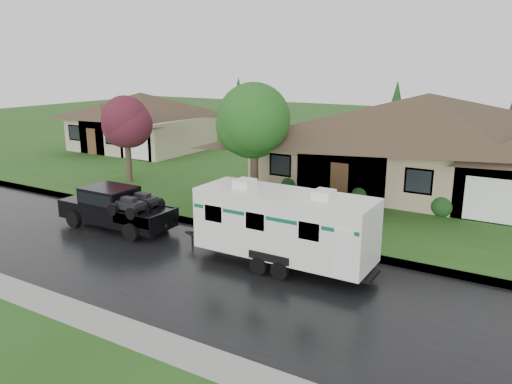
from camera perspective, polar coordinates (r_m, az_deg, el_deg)
ground at (r=19.24m, az=2.79°, el=-8.22°), size 140.00×140.00×0.00m
road at (r=17.64m, az=-0.32°, el=-10.39°), size 140.00×8.00×0.01m
curb at (r=21.08m, az=5.69°, el=-5.95°), size 140.00×0.50×0.15m
lawn at (r=32.62m, az=15.31°, el=1.05°), size 140.00×26.00×0.15m
house_main at (r=30.36m, az=19.33°, el=6.51°), size 19.44×10.80×6.90m
house_far at (r=43.79m, az=-12.88°, el=8.43°), size 10.80×8.64×5.80m
tree_left_green at (r=25.22m, az=-0.20°, el=7.72°), size 3.72×3.72×6.15m
tree_red at (r=32.00m, az=-14.62°, el=7.61°), size 3.18×3.18×5.26m
shrub_row at (r=26.64m, az=16.15°, el=-0.76°), size 13.60×1.00×1.00m
pickup_truck at (r=23.85m, az=-15.86°, el=-1.60°), size 5.71×2.17×1.90m
travel_trailer at (r=18.47m, az=3.25°, el=-3.65°), size 7.04×2.48×3.16m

